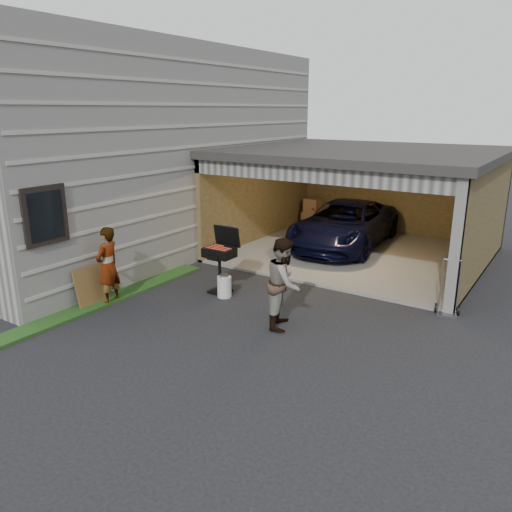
{
  "coord_description": "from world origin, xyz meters",
  "views": [
    {
      "loc": [
        5.77,
        -6.19,
        3.89
      ],
      "look_at": [
        0.65,
        1.55,
        1.15
      ],
      "focal_mm": 35.0,
      "sensor_mm": 36.0,
      "label": 1
    }
  ],
  "objects_px": {
    "minivan": "(344,226)",
    "man": "(284,283)",
    "bbq_grill": "(220,255)",
    "woman": "(108,266)",
    "plywood_panel": "(92,286)",
    "propane_tank": "(224,287)",
    "hand_truck": "(448,304)"
  },
  "relations": [
    {
      "from": "minivan",
      "to": "woman",
      "type": "bearing_deg",
      "value": -113.33
    },
    {
      "from": "plywood_panel",
      "to": "bbq_grill",
      "type": "bearing_deg",
      "value": 50.01
    },
    {
      "from": "minivan",
      "to": "man",
      "type": "relative_size",
      "value": 2.75
    },
    {
      "from": "woman",
      "to": "hand_truck",
      "type": "relative_size",
      "value": 1.43
    },
    {
      "from": "man",
      "to": "propane_tank",
      "type": "relative_size",
      "value": 3.68
    },
    {
      "from": "man",
      "to": "hand_truck",
      "type": "xyz_separation_m",
      "value": [
        2.42,
        2.22,
        -0.62
      ]
    },
    {
      "from": "propane_tank",
      "to": "plywood_panel",
      "type": "relative_size",
      "value": 0.55
    },
    {
      "from": "bbq_grill",
      "to": "plywood_panel",
      "type": "xyz_separation_m",
      "value": [
        -1.74,
        -2.07,
        -0.45
      ]
    },
    {
      "from": "man",
      "to": "bbq_grill",
      "type": "relative_size",
      "value": 1.17
    },
    {
      "from": "man",
      "to": "plywood_panel",
      "type": "height_order",
      "value": "man"
    },
    {
      "from": "minivan",
      "to": "bbq_grill",
      "type": "xyz_separation_m",
      "value": [
        -0.76,
        -4.86,
        0.22
      ]
    },
    {
      "from": "bbq_grill",
      "to": "minivan",
      "type": "bearing_deg",
      "value": 81.14
    },
    {
      "from": "bbq_grill",
      "to": "hand_truck",
      "type": "xyz_separation_m",
      "value": [
        4.48,
        1.44,
        -0.64
      ]
    },
    {
      "from": "man",
      "to": "plywood_panel",
      "type": "relative_size",
      "value": 2.03
    },
    {
      "from": "minivan",
      "to": "bbq_grill",
      "type": "distance_m",
      "value": 4.93
    },
    {
      "from": "propane_tank",
      "to": "hand_truck",
      "type": "bearing_deg",
      "value": 21.15
    },
    {
      "from": "minivan",
      "to": "plywood_panel",
      "type": "bearing_deg",
      "value": -114.44
    },
    {
      "from": "woman",
      "to": "bbq_grill",
      "type": "distance_m",
      "value": 2.35
    },
    {
      "from": "woman",
      "to": "plywood_panel",
      "type": "bearing_deg",
      "value": -52.73
    },
    {
      "from": "minivan",
      "to": "plywood_panel",
      "type": "relative_size",
      "value": 5.59
    },
    {
      "from": "woman",
      "to": "bbq_grill",
      "type": "height_order",
      "value": "woman"
    },
    {
      "from": "minivan",
      "to": "plywood_panel",
      "type": "xyz_separation_m",
      "value": [
        -2.5,
        -6.94,
        -0.23
      ]
    },
    {
      "from": "bbq_grill",
      "to": "hand_truck",
      "type": "relative_size",
      "value": 1.27
    },
    {
      "from": "minivan",
      "to": "man",
      "type": "distance_m",
      "value": 5.79
    },
    {
      "from": "minivan",
      "to": "hand_truck",
      "type": "xyz_separation_m",
      "value": [
        3.73,
        -3.42,
        -0.43
      ]
    },
    {
      "from": "minivan",
      "to": "woman",
      "type": "xyz_separation_m",
      "value": [
        -2.26,
        -6.67,
        0.17
      ]
    },
    {
      "from": "woman",
      "to": "propane_tank",
      "type": "distance_m",
      "value": 2.45
    },
    {
      "from": "man",
      "to": "hand_truck",
      "type": "bearing_deg",
      "value": -67.98
    },
    {
      "from": "woman",
      "to": "man",
      "type": "relative_size",
      "value": 0.97
    },
    {
      "from": "woman",
      "to": "man",
      "type": "distance_m",
      "value": 3.71
    },
    {
      "from": "minivan",
      "to": "plywood_panel",
      "type": "height_order",
      "value": "minivan"
    },
    {
      "from": "bbq_grill",
      "to": "propane_tank",
      "type": "distance_m",
      "value": 0.71
    }
  ]
}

